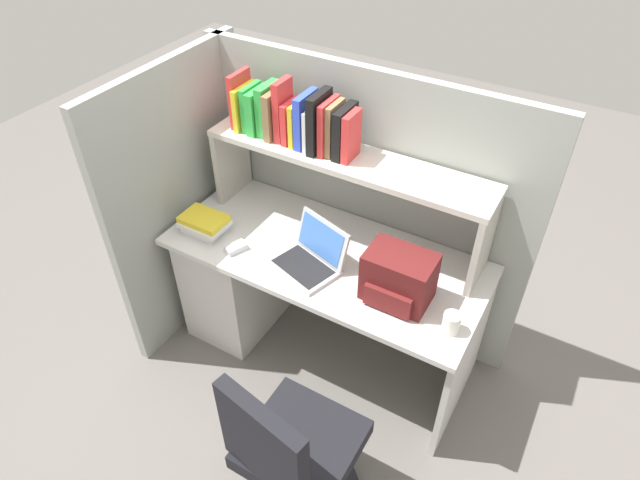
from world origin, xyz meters
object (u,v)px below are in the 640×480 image
paper_cup (451,323)px  office_chair (293,461)px  backpack (398,278)px  laptop (311,257)px  computer_mouse (236,248)px

paper_cup → office_chair: bearing=-118.3°
backpack → office_chair: bearing=-96.9°
backpack → paper_cup: 0.30m
laptop → computer_mouse: (-0.38, -0.10, -0.03)m
laptop → paper_cup: (0.72, -0.06, -0.00)m
computer_mouse → paper_cup: (1.10, 0.04, 0.03)m
laptop → backpack: (0.44, 0.01, 0.07)m
office_chair → computer_mouse: bearing=-31.1°
laptop → office_chair: size_ratio=0.40×
office_chair → paper_cup: bearing=-107.9°
laptop → paper_cup: 0.72m
backpack → computer_mouse: size_ratio=2.88×
backpack → computer_mouse: 0.83m
laptop → backpack: backpack is taller
computer_mouse → backpack: bearing=29.9°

